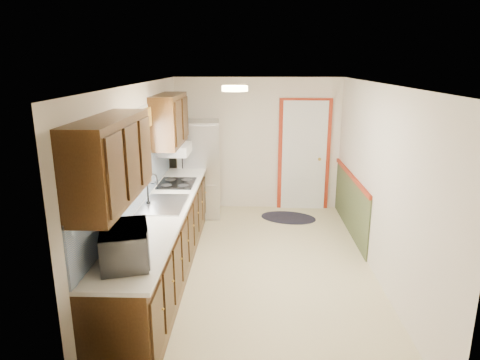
{
  "coord_description": "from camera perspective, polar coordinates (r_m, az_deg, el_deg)",
  "views": [
    {
      "loc": [
        -0.09,
        -5.21,
        2.65
      ],
      "look_at": [
        -0.25,
        0.23,
        1.15
      ],
      "focal_mm": 32.0,
      "sensor_mm": 36.0,
      "label": 1
    }
  ],
  "objects": [
    {
      "name": "refrigerator",
      "position": [
        7.54,
        -5.43,
        1.5
      ],
      "size": [
        0.75,
        0.74,
        1.69
      ],
      "rotation": [
        0.0,
        0.0,
        0.08
      ],
      "color": "#B7B7BC",
      "rests_on": "ground"
    },
    {
      "name": "kitchen_run",
      "position": [
        5.37,
        -10.74,
        -4.89
      ],
      "size": [
        0.63,
        4.0,
        2.2
      ],
      "color": "#321C0B",
      "rests_on": "ground"
    },
    {
      "name": "cooktop",
      "position": [
        6.29,
        -8.42,
        -0.42
      ],
      "size": [
        0.5,
        0.61,
        0.02
      ],
      "primitive_type": "cube",
      "color": "black",
      "rests_on": "kitchen_run"
    },
    {
      "name": "rug",
      "position": [
        7.61,
        6.45,
        -5.0
      ],
      "size": [
        1.09,
        0.84,
        0.01
      ],
      "primitive_type": "ellipsoid",
      "rotation": [
        0.0,
        0.0,
        -0.25
      ],
      "color": "black",
      "rests_on": "ground"
    },
    {
      "name": "room_shell",
      "position": [
        5.41,
        2.6,
        -0.15
      ],
      "size": [
        3.2,
        5.2,
        2.52
      ],
      "color": "beige",
      "rests_on": "ground"
    },
    {
      "name": "back_wall_trim",
      "position": [
        7.7,
        9.76,
        1.98
      ],
      "size": [
        1.12,
        2.3,
        2.08
      ],
      "color": "maroon",
      "rests_on": "ground"
    },
    {
      "name": "ceiling_fixture",
      "position": [
        5.02,
        -0.7,
        12.11
      ],
      "size": [
        0.3,
        0.3,
        0.06
      ],
      "primitive_type": "cylinder",
      "color": "#FFD88C",
      "rests_on": "room_shell"
    },
    {
      "name": "microwave",
      "position": [
        3.9,
        -15.12,
        -7.92
      ],
      "size": [
        0.48,
        0.66,
        0.4
      ],
      "primitive_type": "imported",
      "rotation": [
        0.0,
        0.0,
        1.86
      ],
      "color": "white",
      "rests_on": "kitchen_run"
    }
  ]
}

